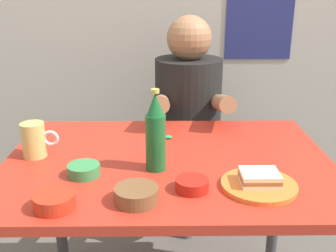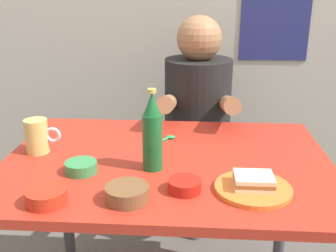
# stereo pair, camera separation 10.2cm
# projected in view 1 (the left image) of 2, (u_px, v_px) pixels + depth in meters

# --- Properties ---
(dining_table) EXTENTS (1.10, 0.80, 0.74)m
(dining_table) POSITION_uv_depth(u_px,v_px,m) (168.00, 183.00, 1.38)
(dining_table) COLOR #B72D1E
(dining_table) RESTS_ON ground
(stool) EXTENTS (0.34, 0.34, 0.45)m
(stool) POSITION_uv_depth(u_px,v_px,m) (187.00, 178.00, 2.07)
(stool) COLOR #4C4C51
(stool) RESTS_ON ground
(person_seated) EXTENTS (0.33, 0.56, 0.72)m
(person_seated) POSITION_uv_depth(u_px,v_px,m) (188.00, 101.00, 1.92)
(person_seated) COLOR black
(person_seated) RESTS_ON stool
(plate_orange) EXTENTS (0.22, 0.22, 0.01)m
(plate_orange) POSITION_uv_depth(u_px,v_px,m) (259.00, 185.00, 1.15)
(plate_orange) COLOR orange
(plate_orange) RESTS_ON dining_table
(sandwich) EXTENTS (0.11, 0.09, 0.04)m
(sandwich) POSITION_uv_depth(u_px,v_px,m) (260.00, 178.00, 1.15)
(sandwich) COLOR beige
(sandwich) RESTS_ON plate_orange
(beer_mug) EXTENTS (0.13, 0.08, 0.12)m
(beer_mug) POSITION_uv_depth(u_px,v_px,m) (35.00, 140.00, 1.35)
(beer_mug) COLOR #D1BC66
(beer_mug) RESTS_ON dining_table
(beer_bottle) EXTENTS (0.06, 0.06, 0.26)m
(beer_bottle) POSITION_uv_depth(u_px,v_px,m) (156.00, 134.00, 1.24)
(beer_bottle) COLOR #19602D
(beer_bottle) RESTS_ON dining_table
(condiment_bowl_brown) EXTENTS (0.12, 0.12, 0.04)m
(condiment_bowl_brown) POSITION_uv_depth(u_px,v_px,m) (136.00, 194.00, 1.07)
(condiment_bowl_brown) COLOR brown
(condiment_bowl_brown) RESTS_ON dining_table
(dip_bowl_green) EXTENTS (0.10, 0.10, 0.03)m
(dip_bowl_green) POSITION_uv_depth(u_px,v_px,m) (84.00, 169.00, 1.22)
(dip_bowl_green) COLOR #388C4C
(dip_bowl_green) RESTS_ON dining_table
(sambal_bowl_red) EXTENTS (0.10, 0.10, 0.03)m
(sambal_bowl_red) POSITION_uv_depth(u_px,v_px,m) (192.00, 184.00, 1.14)
(sambal_bowl_red) COLOR #B21E14
(sambal_bowl_red) RESTS_ON dining_table
(sauce_bowl_chili) EXTENTS (0.11, 0.11, 0.04)m
(sauce_bowl_chili) POSITION_uv_depth(u_px,v_px,m) (54.00, 201.00, 1.04)
(sauce_bowl_chili) COLOR red
(sauce_bowl_chili) RESTS_ON dining_table
(spoon) EXTENTS (0.09, 0.10, 0.01)m
(spoon) POSITION_uv_depth(u_px,v_px,m) (163.00, 139.00, 1.51)
(spoon) COLOR #26A559
(spoon) RESTS_ON dining_table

